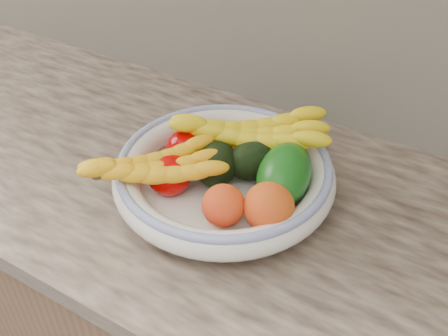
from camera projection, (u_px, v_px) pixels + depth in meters
kitchen_counter at (229, 323)px, 1.20m from camera, size 2.44×0.66×1.40m
fruit_bowl at (224, 173)px, 0.88m from camera, size 0.39×0.39×0.08m
clementine_back_left at (239, 142)px, 0.94m from camera, size 0.05×0.05×0.05m
clementine_back_right at (263, 146)px, 0.93m from camera, size 0.06×0.06×0.05m
clementine_back_mid at (245, 152)px, 0.91m from camera, size 0.06×0.06×0.05m
tomato_left at (187, 149)px, 0.91m from camera, size 0.09×0.09×0.07m
tomato_near_left at (169, 175)px, 0.85m from camera, size 0.08×0.08×0.07m
avocado_center at (217, 164)px, 0.87m from camera, size 0.11×0.12×0.07m
avocado_right at (256, 158)px, 0.88m from camera, size 0.12×0.13×0.08m
green_mango at (284, 175)px, 0.83m from camera, size 0.14×0.16×0.12m
peach_front at (223, 205)px, 0.79m from camera, size 0.07×0.07×0.07m
peach_right at (269, 207)px, 0.78m from camera, size 0.09×0.09×0.08m
banana_bunch_back at (248, 136)px, 0.89m from camera, size 0.32×0.24×0.09m
banana_bunch_front at (154, 170)px, 0.83m from camera, size 0.25×0.26×0.07m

